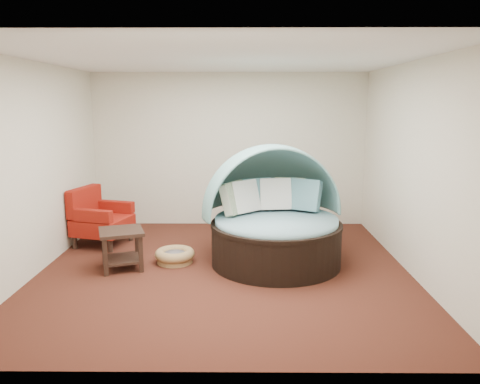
{
  "coord_description": "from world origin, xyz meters",
  "views": [
    {
      "loc": [
        0.27,
        -6.12,
        2.25
      ],
      "look_at": [
        0.21,
        0.6,
        0.97
      ],
      "focal_mm": 35.0,
      "sensor_mm": 36.0,
      "label": 1
    }
  ],
  "objects_px": {
    "red_armchair": "(99,219)",
    "side_table": "(122,244)",
    "pet_basket": "(175,256)",
    "canopy_daybed": "(274,208)"
  },
  "relations": [
    {
      "from": "red_armchair",
      "to": "side_table",
      "type": "bearing_deg",
      "value": -44.41
    },
    {
      "from": "pet_basket",
      "to": "red_armchair",
      "type": "bearing_deg",
      "value": 146.79
    },
    {
      "from": "red_armchair",
      "to": "canopy_daybed",
      "type": "bearing_deg",
      "value": -0.53
    },
    {
      "from": "canopy_daybed",
      "to": "pet_basket",
      "type": "bearing_deg",
      "value": 167.57
    },
    {
      "from": "side_table",
      "to": "red_armchair",
      "type": "bearing_deg",
      "value": 119.95
    },
    {
      "from": "pet_basket",
      "to": "side_table",
      "type": "height_order",
      "value": "side_table"
    },
    {
      "from": "canopy_daybed",
      "to": "red_armchair",
      "type": "relative_size",
      "value": 2.37
    },
    {
      "from": "red_armchair",
      "to": "side_table",
      "type": "relative_size",
      "value": 1.34
    },
    {
      "from": "pet_basket",
      "to": "side_table",
      "type": "relative_size",
      "value": 0.8
    },
    {
      "from": "canopy_daybed",
      "to": "side_table",
      "type": "relative_size",
      "value": 3.18
    }
  ]
}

